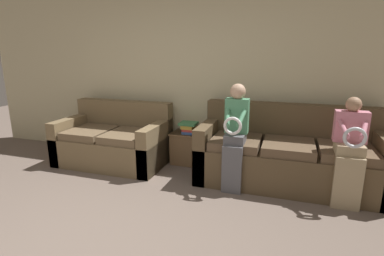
# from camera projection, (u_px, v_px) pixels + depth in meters

# --- Properties ---
(wall_back) EXTENTS (7.34, 0.06, 2.55)m
(wall_back) POSITION_uv_depth(u_px,v_px,m) (189.00, 77.00, 4.51)
(wall_back) COLOR beige
(wall_back) RESTS_ON ground_plane
(couch_main) EXTENTS (2.24, 0.89, 0.98)m
(couch_main) POSITION_uv_depth(u_px,v_px,m) (288.00, 157.00, 3.80)
(couch_main) COLOR brown
(couch_main) RESTS_ON ground_plane
(couch_side) EXTENTS (1.58, 0.92, 0.90)m
(couch_side) POSITION_uv_depth(u_px,v_px,m) (115.00, 142.00, 4.53)
(couch_side) COLOR brown
(couch_side) RESTS_ON ground_plane
(child_left_seated) EXTENTS (0.28, 0.38, 1.28)m
(child_left_seated) POSITION_uv_depth(u_px,v_px,m) (235.00, 132.00, 3.55)
(child_left_seated) COLOR #56565B
(child_left_seated) RESTS_ON ground_plane
(child_right_seated) EXTENTS (0.34, 0.37, 1.18)m
(child_right_seated) POSITION_uv_depth(u_px,v_px,m) (350.00, 148.00, 3.19)
(child_right_seated) COLOR tan
(child_right_seated) RESTS_ON ground_plane
(side_shelf) EXTENTS (0.53, 0.39, 0.47)m
(side_shelf) POSITION_uv_depth(u_px,v_px,m) (190.00, 147.00, 4.51)
(side_shelf) COLOR brown
(side_shelf) RESTS_ON ground_plane
(book_stack) EXTENTS (0.25, 0.28, 0.16)m
(book_stack) POSITION_uv_depth(u_px,v_px,m) (189.00, 127.00, 4.44)
(book_stack) COLOR #33569E
(book_stack) RESTS_ON side_shelf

